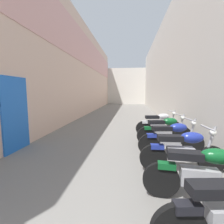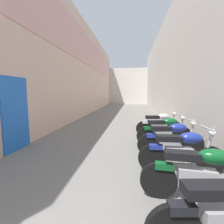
{
  "view_description": "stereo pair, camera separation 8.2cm",
  "coord_description": "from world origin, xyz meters",
  "views": [
    {
      "loc": [
        0.66,
        1.15,
        1.75
      ],
      "look_at": [
        -0.02,
        7.13,
        1.02
      ],
      "focal_mm": 26.27,
      "sensor_mm": 36.0,
      "label": 1
    },
    {
      "loc": [
        0.74,
        1.16,
        1.75
      ],
      "look_at": [
        -0.02,
        7.13,
        1.02
      ],
      "focal_mm": 26.27,
      "sensor_mm": 36.0,
      "label": 2
    }
  ],
  "objects": [
    {
      "name": "ground_plane",
      "position": [
        0.0,
        10.79,
        0.0
      ],
      "size": [
        41.57,
        41.57,
        0.0
      ],
      "primitive_type": "plane",
      "color": "slate"
    },
    {
      "name": "building_left",
      "position": [
        -2.94,
        12.73,
        3.44
      ],
      "size": [
        0.45,
        25.57,
        6.82
      ],
      "color": "beige",
      "rests_on": "ground"
    },
    {
      "name": "building_right",
      "position": [
        2.95,
        12.78,
        3.3
      ],
      "size": [
        0.45,
        25.57,
        6.6
      ],
      "color": "beige",
      "rests_on": "ground"
    },
    {
      "name": "building_far_end",
      "position": [
        0.0,
        26.57,
        2.62
      ],
      "size": [
        8.5,
        2.0,
        5.25
      ],
      "primitive_type": "cube",
      "color": "beige",
      "rests_on": "ground"
    },
    {
      "name": "motorcycle_fourth",
      "position": [
        1.81,
        3.72,
        0.5
      ],
      "size": [
        1.85,
        0.58,
        1.04
      ],
      "color": "black",
      "rests_on": "ground"
    },
    {
      "name": "motorcycle_fifth",
      "position": [
        1.81,
        4.74,
        0.5
      ],
      "size": [
        1.85,
        0.58,
        1.04
      ],
      "color": "black",
      "rests_on": "ground"
    },
    {
      "name": "motorcycle_sixth",
      "position": [
        1.81,
        5.73,
        0.5
      ],
      "size": [
        1.84,
        0.58,
        1.04
      ],
      "color": "black",
      "rests_on": "ground"
    },
    {
      "name": "motorcycle_seventh",
      "position": [
        1.81,
        6.68,
        0.5
      ],
      "size": [
        1.84,
        0.58,
        1.04
      ],
      "color": "black",
      "rests_on": "ground"
    },
    {
      "name": "motorcycle_eighth",
      "position": [
        1.81,
        7.8,
        0.5
      ],
      "size": [
        1.84,
        0.58,
        1.04
      ],
      "color": "black",
      "rests_on": "ground"
    }
  ]
}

